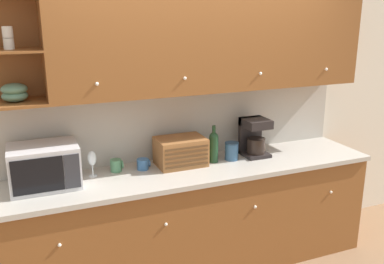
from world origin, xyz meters
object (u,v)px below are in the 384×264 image
(mug_blue_second, at_px, (143,164))
(wine_glass, at_px, (92,159))
(bread_box, at_px, (181,151))
(storage_canister, at_px, (232,151))
(wine_bottle, at_px, (214,146))
(coffee_maker, at_px, (254,137))
(mug, at_px, (116,165))
(microwave, at_px, (44,166))

(mug_blue_second, bearing_deg, wine_glass, 179.38)
(bread_box, relative_size, storage_canister, 2.58)
(wine_bottle, xyz_separation_m, coffee_maker, (0.41, 0.04, 0.02))
(mug, bearing_deg, wine_bottle, -6.91)
(mug_blue_second, xyz_separation_m, storage_canister, (0.78, -0.07, 0.03))
(wine_bottle, bearing_deg, microwave, -179.86)
(wine_glass, distance_m, mug, 0.22)
(wine_glass, height_order, wine_bottle, wine_bottle)
(storage_canister, bearing_deg, wine_glass, 176.52)
(mug, xyz_separation_m, coffee_maker, (1.24, -0.06, 0.12))
(mug_blue_second, height_order, storage_canister, storage_canister)
(microwave, distance_m, bread_box, 1.09)
(wine_glass, xyz_separation_m, mug_blue_second, (0.41, -0.00, -0.10))
(mug, xyz_separation_m, bread_box, (0.54, -0.06, 0.07))
(microwave, bearing_deg, coffee_maker, 1.28)
(bread_box, distance_m, coffee_maker, 0.70)
(mug, relative_size, bread_box, 0.25)
(microwave, xyz_separation_m, coffee_maker, (1.79, 0.04, 0.01))
(microwave, height_order, wine_glass, microwave)
(wine_bottle, bearing_deg, wine_glass, 176.36)
(wine_glass, height_order, mug, wine_glass)
(wine_glass, relative_size, storage_canister, 1.34)
(bread_box, distance_m, wine_bottle, 0.29)
(coffee_maker, bearing_deg, storage_canister, -169.75)
(mug_blue_second, distance_m, coffee_maker, 1.03)
(mug, xyz_separation_m, mug_blue_second, (0.21, -0.04, -0.01))
(microwave, distance_m, wine_bottle, 1.38)
(wine_glass, xyz_separation_m, storage_canister, (1.19, -0.07, -0.06))
(wine_glass, relative_size, coffee_maker, 0.62)
(mug, bearing_deg, coffee_maker, -2.91)
(wine_glass, height_order, storage_canister, wine_glass)
(mug, distance_m, coffee_maker, 1.24)
(mug_blue_second, bearing_deg, wine_bottle, -5.65)
(mug_blue_second, xyz_separation_m, coffee_maker, (1.02, -0.02, 0.13))
(mug_blue_second, distance_m, bread_box, 0.33)
(microwave, relative_size, wine_bottle, 1.52)
(wine_glass, xyz_separation_m, bread_box, (0.73, -0.02, -0.02))
(mug, distance_m, storage_canister, 1.00)
(wine_bottle, bearing_deg, coffee_maker, 5.05)
(mug_blue_second, xyz_separation_m, wine_bottle, (0.61, -0.06, 0.10))
(storage_canister, bearing_deg, coffee_maker, 10.25)
(bread_box, xyz_separation_m, storage_canister, (0.46, -0.05, -0.04))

